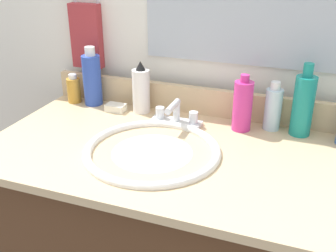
{
  "coord_description": "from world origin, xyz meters",
  "views": [
    {
      "loc": [
        0.33,
        -0.93,
        1.27
      ],
      "look_at": [
        -0.01,
        0.0,
        0.81
      ],
      "focal_mm": 43.35,
      "sensor_mm": 36.0,
      "label": 1
    }
  ],
  "objects_px": {
    "faucet": "(176,116)",
    "bottle_mouthwash_teal": "(303,105)",
    "bottle_soap_pink": "(243,105)",
    "bottle_lotion_white": "(141,90)",
    "hand_towel": "(87,36)",
    "bottle_gel_clear": "(273,108)",
    "soap_bar": "(116,108)",
    "bottle_shampoo_blue": "(92,79)",
    "bottle_oil_amber": "(74,89)"
  },
  "relations": [
    {
      "from": "bottle_oil_amber",
      "to": "bottle_soap_pink",
      "type": "xyz_separation_m",
      "value": [
        0.6,
        -0.02,
        0.03
      ]
    },
    {
      "from": "bottle_shampoo_blue",
      "to": "soap_bar",
      "type": "relative_size",
      "value": 3.17
    },
    {
      "from": "faucet",
      "to": "soap_bar",
      "type": "height_order",
      "value": "faucet"
    },
    {
      "from": "bottle_mouthwash_teal",
      "to": "bottle_lotion_white",
      "type": "xyz_separation_m",
      "value": [
        -0.51,
        -0.0,
        -0.02
      ]
    },
    {
      "from": "hand_towel",
      "to": "soap_bar",
      "type": "distance_m",
      "value": 0.28
    },
    {
      "from": "hand_towel",
      "to": "bottle_shampoo_blue",
      "type": "xyz_separation_m",
      "value": [
        0.05,
        -0.07,
        -0.13
      ]
    },
    {
      "from": "hand_towel",
      "to": "faucet",
      "type": "xyz_separation_m",
      "value": [
        0.38,
        -0.13,
        -0.19
      ]
    },
    {
      "from": "bottle_mouthwash_teal",
      "to": "bottle_soap_pink",
      "type": "distance_m",
      "value": 0.17
    },
    {
      "from": "bottle_oil_amber",
      "to": "bottle_lotion_white",
      "type": "relative_size",
      "value": 0.59
    },
    {
      "from": "faucet",
      "to": "bottle_oil_amber",
      "type": "height_order",
      "value": "bottle_oil_amber"
    },
    {
      "from": "soap_bar",
      "to": "hand_towel",
      "type": "bearing_deg",
      "value": 146.5
    },
    {
      "from": "bottle_oil_amber",
      "to": "faucet",
      "type": "bearing_deg",
      "value": -8.41
    },
    {
      "from": "faucet",
      "to": "bottle_lotion_white",
      "type": "bearing_deg",
      "value": 156.87
    },
    {
      "from": "bottle_oil_amber",
      "to": "soap_bar",
      "type": "distance_m",
      "value": 0.18
    },
    {
      "from": "bottle_mouthwash_teal",
      "to": "hand_towel",
      "type": "bearing_deg",
      "value": 174.61
    },
    {
      "from": "bottle_shampoo_blue",
      "to": "bottle_gel_clear",
      "type": "xyz_separation_m",
      "value": [
        0.61,
        0.01,
        -0.02
      ]
    },
    {
      "from": "faucet",
      "to": "bottle_lotion_white",
      "type": "xyz_separation_m",
      "value": [
        -0.14,
        0.06,
        0.05
      ]
    },
    {
      "from": "bottle_gel_clear",
      "to": "bottle_soap_pink",
      "type": "bearing_deg",
      "value": -156.9
    },
    {
      "from": "bottle_mouthwash_teal",
      "to": "bottle_soap_pink",
      "type": "height_order",
      "value": "bottle_mouthwash_teal"
    },
    {
      "from": "bottle_oil_amber",
      "to": "soap_bar",
      "type": "bearing_deg",
      "value": -8.44
    },
    {
      "from": "hand_towel",
      "to": "faucet",
      "type": "distance_m",
      "value": 0.44
    },
    {
      "from": "faucet",
      "to": "hand_towel",
      "type": "bearing_deg",
      "value": 160.45
    },
    {
      "from": "bottle_lotion_white",
      "to": "bottle_soap_pink",
      "type": "bearing_deg",
      "value": -4.0
    },
    {
      "from": "hand_towel",
      "to": "soap_bar",
      "type": "xyz_separation_m",
      "value": [
        0.15,
        -0.1,
        -0.21
      ]
    },
    {
      "from": "bottle_oil_amber",
      "to": "soap_bar",
      "type": "height_order",
      "value": "bottle_oil_amber"
    },
    {
      "from": "bottle_oil_amber",
      "to": "hand_towel",
      "type": "bearing_deg",
      "value": 72.55
    },
    {
      "from": "hand_towel",
      "to": "faucet",
      "type": "height_order",
      "value": "hand_towel"
    },
    {
      "from": "hand_towel",
      "to": "bottle_soap_pink",
      "type": "height_order",
      "value": "hand_towel"
    },
    {
      "from": "faucet",
      "to": "bottle_mouthwash_teal",
      "type": "height_order",
      "value": "bottle_mouthwash_teal"
    },
    {
      "from": "bottle_shampoo_blue",
      "to": "bottle_lotion_white",
      "type": "xyz_separation_m",
      "value": [
        0.19,
        -0.0,
        -0.01
      ]
    },
    {
      "from": "bottle_soap_pink",
      "to": "bottle_gel_clear",
      "type": "distance_m",
      "value": 0.09
    },
    {
      "from": "bottle_oil_amber",
      "to": "bottle_soap_pink",
      "type": "distance_m",
      "value": 0.6
    },
    {
      "from": "bottle_shampoo_blue",
      "to": "bottle_oil_amber",
      "type": "distance_m",
      "value": 0.09
    },
    {
      "from": "bottle_mouthwash_teal",
      "to": "bottle_shampoo_blue",
      "type": "distance_m",
      "value": 0.69
    },
    {
      "from": "bottle_shampoo_blue",
      "to": "bottle_gel_clear",
      "type": "height_order",
      "value": "bottle_shampoo_blue"
    },
    {
      "from": "faucet",
      "to": "bottle_shampoo_blue",
      "type": "distance_m",
      "value": 0.34
    },
    {
      "from": "bottle_shampoo_blue",
      "to": "bottle_soap_pink",
      "type": "bearing_deg",
      "value": -3.12
    },
    {
      "from": "hand_towel",
      "to": "bottle_mouthwash_teal",
      "type": "relative_size",
      "value": 1.02
    },
    {
      "from": "hand_towel",
      "to": "bottle_lotion_white",
      "type": "xyz_separation_m",
      "value": [
        0.24,
        -0.07,
        -0.14
      ]
    },
    {
      "from": "faucet",
      "to": "bottle_mouthwash_teal",
      "type": "bearing_deg",
      "value": 9.95
    },
    {
      "from": "bottle_soap_pink",
      "to": "bottle_gel_clear",
      "type": "relative_size",
      "value": 1.16
    },
    {
      "from": "bottle_soap_pink",
      "to": "bottle_gel_clear",
      "type": "height_order",
      "value": "bottle_soap_pink"
    },
    {
      "from": "bottle_soap_pink",
      "to": "bottle_lotion_white",
      "type": "relative_size",
      "value": 1.0
    },
    {
      "from": "bottle_mouthwash_teal",
      "to": "bottle_oil_amber",
      "type": "height_order",
      "value": "bottle_mouthwash_teal"
    },
    {
      "from": "bottle_mouthwash_teal",
      "to": "bottle_gel_clear",
      "type": "bearing_deg",
      "value": 173.4
    },
    {
      "from": "hand_towel",
      "to": "soap_bar",
      "type": "bearing_deg",
      "value": -33.5
    },
    {
      "from": "bottle_gel_clear",
      "to": "bottle_lotion_white",
      "type": "bearing_deg",
      "value": -178.29
    },
    {
      "from": "bottle_oil_amber",
      "to": "bottle_lotion_white",
      "type": "bearing_deg",
      "value": 0.38
    },
    {
      "from": "hand_towel",
      "to": "bottle_gel_clear",
      "type": "height_order",
      "value": "hand_towel"
    },
    {
      "from": "faucet",
      "to": "bottle_oil_amber",
      "type": "distance_m",
      "value": 0.41
    }
  ]
}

